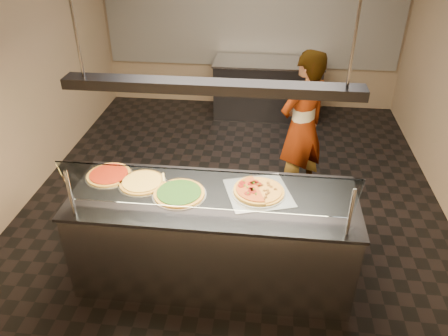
# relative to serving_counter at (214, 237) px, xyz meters

# --- Properties ---
(ground) EXTENTS (5.00, 6.00, 0.02)m
(ground) POSITION_rel_serving_counter_xyz_m (0.07, 1.28, -0.48)
(ground) COLOR black
(ground) RESTS_ON ground
(wall_back) EXTENTS (5.00, 0.02, 3.00)m
(wall_back) POSITION_rel_serving_counter_xyz_m (0.07, 4.29, 1.03)
(wall_back) COLOR #91765D
(wall_back) RESTS_ON ground
(wall_front) EXTENTS (5.00, 0.02, 3.00)m
(wall_front) POSITION_rel_serving_counter_xyz_m (0.07, -1.73, 1.03)
(wall_front) COLOR #91765D
(wall_front) RESTS_ON ground
(wall_left) EXTENTS (0.02, 6.00, 3.00)m
(wall_left) POSITION_rel_serving_counter_xyz_m (-2.44, 1.28, 1.03)
(wall_left) COLOR #91765D
(wall_left) RESTS_ON ground
(tile_band) EXTENTS (4.90, 0.02, 1.20)m
(tile_band) POSITION_rel_serving_counter_xyz_m (0.07, 4.26, 0.83)
(tile_band) COLOR silver
(tile_band) RESTS_ON wall_back
(serving_counter) EXTENTS (2.54, 0.94, 0.93)m
(serving_counter) POSITION_rel_serving_counter_xyz_m (0.00, 0.00, 0.00)
(serving_counter) COLOR #B7B7BC
(serving_counter) RESTS_ON ground
(sneeze_guard) EXTENTS (2.30, 0.18, 0.54)m
(sneeze_guard) POSITION_rel_serving_counter_xyz_m (-0.00, -0.34, 0.76)
(sneeze_guard) COLOR #B7B7BC
(sneeze_guard) RESTS_ON serving_counter
(perforated_tray) EXTENTS (0.68, 0.68, 0.01)m
(perforated_tray) POSITION_rel_serving_counter_xyz_m (0.39, 0.10, 0.47)
(perforated_tray) COLOR silver
(perforated_tray) RESTS_ON serving_counter
(half_pizza_pepperoni) EXTENTS (0.35, 0.49, 0.05)m
(half_pizza_pepperoni) POSITION_rel_serving_counter_xyz_m (0.29, 0.10, 0.50)
(half_pizza_pepperoni) COLOR #956421
(half_pizza_pepperoni) RESTS_ON perforated_tray
(half_pizza_sausage) EXTENTS (0.35, 0.49, 0.04)m
(half_pizza_sausage) POSITION_rel_serving_counter_xyz_m (0.50, 0.10, 0.49)
(half_pizza_sausage) COLOR #956421
(half_pizza_sausage) RESTS_ON perforated_tray
(pizza_spinach) EXTENTS (0.48, 0.48, 0.03)m
(pizza_spinach) POSITION_rel_serving_counter_xyz_m (-0.30, -0.00, 0.48)
(pizza_spinach) COLOR silver
(pizza_spinach) RESTS_ON serving_counter
(pizza_cheese) EXTENTS (0.44, 0.44, 0.03)m
(pizza_cheese) POSITION_rel_serving_counter_xyz_m (-0.68, 0.14, 0.48)
(pizza_cheese) COLOR silver
(pizza_cheese) RESTS_ON serving_counter
(pizza_tomato) EXTENTS (0.44, 0.44, 0.03)m
(pizza_tomato) POSITION_rel_serving_counter_xyz_m (-1.02, 0.22, 0.48)
(pizza_tomato) COLOR silver
(pizza_tomato) RESTS_ON serving_counter
(pizza_spatula) EXTENTS (0.22, 0.22, 0.02)m
(pizza_spatula) POSITION_rel_serving_counter_xyz_m (-0.45, 0.18, 0.49)
(pizza_spatula) COLOR #B7B7BC
(pizza_spatula) RESTS_ON pizza_spinach
(prep_table) EXTENTS (1.77, 0.74, 0.93)m
(prep_table) POSITION_rel_serving_counter_xyz_m (0.39, 3.83, 0.00)
(prep_table) COLOR #2D2D31
(prep_table) RESTS_ON ground
(worker) EXTENTS (0.79, 0.77, 1.82)m
(worker) POSITION_rel_serving_counter_xyz_m (0.83, 1.52, 0.44)
(worker) COLOR #3A353E
(worker) RESTS_ON ground
(heat_lamp_housing) EXTENTS (2.30, 0.18, 0.08)m
(heat_lamp_housing) POSITION_rel_serving_counter_xyz_m (-0.00, 0.00, 1.48)
(heat_lamp_housing) COLOR #2D2D31
(heat_lamp_housing) RESTS_ON ceiling
(lamp_rod_left) EXTENTS (0.02, 0.02, 1.01)m
(lamp_rod_left) POSITION_rel_serving_counter_xyz_m (-1.00, 0.00, 2.03)
(lamp_rod_left) COLOR #B7B7BC
(lamp_rod_left) RESTS_ON ceiling
(lamp_rod_right) EXTENTS (0.02, 0.02, 1.01)m
(lamp_rod_right) POSITION_rel_serving_counter_xyz_m (1.00, 0.00, 2.03)
(lamp_rod_right) COLOR #B7B7BC
(lamp_rod_right) RESTS_ON ceiling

